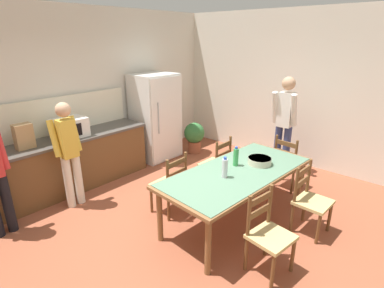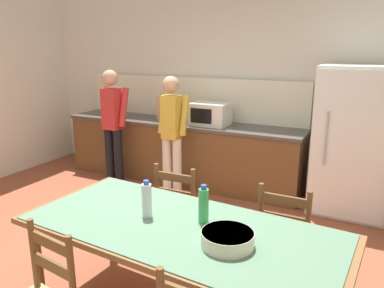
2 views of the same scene
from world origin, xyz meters
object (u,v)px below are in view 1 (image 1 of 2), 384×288
at_px(serving_bowl, 260,160).
at_px(chair_side_far_right, 216,165).
at_px(paper_bag, 24,136).
at_px(dining_table, 238,175).
at_px(refrigerator, 156,117).
at_px(chair_side_near_left, 268,234).
at_px(chair_head_end, 288,163).
at_px(bottle_off_centre, 236,157).
at_px(bottle_near_centre, 225,168).
at_px(potted_plant, 194,136).
at_px(microwave, 69,128).
at_px(chair_side_far_left, 170,184).
at_px(person_by_table, 285,120).
at_px(chair_side_near_right, 310,200).
at_px(person_at_counter, 69,150).

distance_m(serving_bowl, chair_side_far_right, 0.95).
distance_m(paper_bag, dining_table, 3.05).
bearing_deg(refrigerator, chair_side_near_left, -113.25).
height_order(dining_table, chair_head_end, chair_head_end).
height_order(bottle_off_centre, serving_bowl, bottle_off_centre).
height_order(bottle_near_centre, potted_plant, bottle_near_centre).
xyz_separation_m(refrigerator, microwave, (-1.81, 0.02, 0.17)).
distance_m(bottle_near_centre, chair_side_far_left, 0.93).
bearing_deg(potted_plant, chair_side_far_right, -126.90).
relative_size(microwave, person_by_table, 0.28).
relative_size(chair_side_far_left, potted_plant, 1.36).
relative_size(chair_side_far_left, chair_side_near_right, 1.00).
height_order(bottle_near_centre, chair_side_far_right, bottle_near_centre).
distance_m(chair_side_near_right, potted_plant, 3.16).
relative_size(chair_side_far_right, chair_side_near_left, 1.00).
bearing_deg(bottle_near_centre, dining_table, -3.91).
distance_m(chair_head_end, chair_side_near_right, 1.20).
xyz_separation_m(dining_table, chair_side_far_right, (0.55, 0.75, -0.25)).
relative_size(paper_bag, bottle_off_centre, 1.33).
relative_size(refrigerator, bottle_near_centre, 6.37).
xyz_separation_m(chair_side_far_right, chair_side_near_right, (-0.11, -1.58, 0.00)).
height_order(chair_head_end, chair_side_near_left, same).
xyz_separation_m(bottle_off_centre, serving_bowl, (0.26, -0.22, -0.07)).
distance_m(serving_bowl, potted_plant, 2.56).
bearing_deg(chair_side_far_right, person_by_table, 161.66).
distance_m(microwave, paper_bag, 0.68).
distance_m(bottle_near_centre, chair_side_near_left, 0.93).
bearing_deg(person_by_table, microwave, -40.19).
bearing_deg(chair_side_far_right, bottle_off_centre, 55.97).
bearing_deg(chair_side_near_right, bottle_off_centre, 111.15).
height_order(chair_side_far_left, chair_side_near_right, same).
height_order(refrigerator, person_at_counter, refrigerator).
xyz_separation_m(bottle_near_centre, bottle_off_centre, (0.39, 0.10, 0.00)).
bearing_deg(chair_side_far_left, chair_side_far_right, 174.34).
bearing_deg(dining_table, bottle_near_centre, 176.09).
height_order(chair_side_far_right, chair_side_near_right, same).
bearing_deg(potted_plant, paper_bag, 172.15).
bearing_deg(bottle_off_centre, microwave, 113.08).
xyz_separation_m(chair_side_near_left, person_by_table, (2.48, 1.05, 0.54)).
bearing_deg(chair_side_far_right, paper_bag, -39.92).
bearing_deg(bottle_near_centre, chair_side_far_right, 41.79).
bearing_deg(microwave, chair_side_far_left, -74.26).
bearing_deg(bottle_off_centre, chair_side_near_right, -71.17).
bearing_deg(chair_head_end, person_at_counter, 56.72).
height_order(bottle_off_centre, potted_plant, bottle_off_centre).
bearing_deg(bottle_off_centre, person_at_counter, 124.92).
bearing_deg(bottle_near_centre, paper_bag, 117.73).
relative_size(microwave, person_at_counter, 0.32).
bearing_deg(person_at_counter, bottle_near_centre, -154.74).
xyz_separation_m(chair_side_near_right, potted_plant, (1.14, 2.95, -0.06)).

